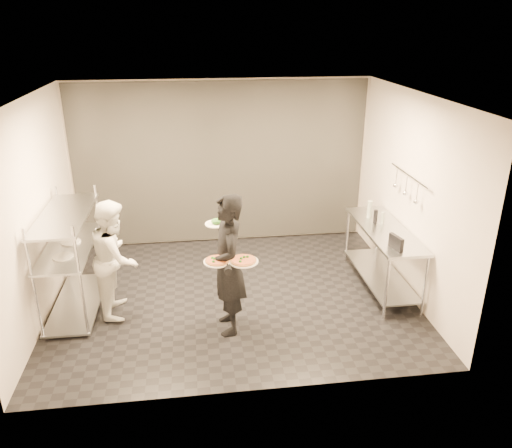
{
  "coord_description": "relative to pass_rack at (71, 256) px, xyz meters",
  "views": [
    {
      "loc": [
        -0.49,
        -6.22,
        3.68
      ],
      "look_at": [
        0.33,
        -0.02,
        1.1
      ],
      "focal_mm": 35.0,
      "sensor_mm": 36.0,
      "label": 1
    }
  ],
  "objects": [
    {
      "name": "pizza_plate_far",
      "position": [
        2.2,
        -0.98,
        0.27
      ],
      "size": [
        0.36,
        0.36,
        0.05
      ],
      "color": "silver",
      "rests_on": "waiter"
    },
    {
      "name": "bottle_clear",
      "position": [
        4.36,
        0.19,
        0.24
      ],
      "size": [
        0.05,
        0.05,
        0.18
      ],
      "primitive_type": "cylinder",
      "color": "gray",
      "rests_on": "prep_counter"
    },
    {
      "name": "waiter",
      "position": [
        2.03,
        -0.8,
        0.13
      ],
      "size": [
        0.48,
        0.69,
        1.8
      ],
      "primitive_type": "imported",
      "rotation": [
        0.0,
        0.0,
        -1.49
      ],
      "color": "black",
      "rests_on": "ground"
    },
    {
      "name": "salad_plate",
      "position": [
        1.92,
        -0.51,
        0.58
      ],
      "size": [
        0.28,
        0.28,
        0.07
      ],
      "color": "silver",
      "rests_on": "waiter"
    },
    {
      "name": "pizza_plate_near",
      "position": [
        1.89,
        -0.96,
        0.28
      ],
      "size": [
        0.33,
        0.33,
        0.05
      ],
      "color": "silver",
      "rests_on": "waiter"
    },
    {
      "name": "bottle_dark",
      "position": [
        4.25,
        0.21,
        0.25
      ],
      "size": [
        0.06,
        0.06,
        0.2
      ],
      "primitive_type": "cylinder",
      "color": "black",
      "rests_on": "prep_counter"
    },
    {
      "name": "chef",
      "position": [
        0.6,
        -0.17,
        0.02
      ],
      "size": [
        0.6,
        0.77,
        1.57
      ],
      "primitive_type": "imported",
      "rotation": [
        0.0,
        0.0,
        1.57
      ],
      "color": "silver",
      "rests_on": "ground"
    },
    {
      "name": "prep_counter",
      "position": [
        4.33,
        0.0,
        -0.14
      ],
      "size": [
        0.6,
        1.8,
        0.92
      ],
      "color": "silver",
      "rests_on": "ground"
    },
    {
      "name": "pos_monitor",
      "position": [
        4.21,
        -0.67,
        0.24
      ],
      "size": [
        0.11,
        0.26,
        0.18
      ],
      "primitive_type": "cube",
      "rotation": [
        0.0,
        0.0,
        0.24
      ],
      "color": "black",
      "rests_on": "prep_counter"
    },
    {
      "name": "bottle_green",
      "position": [
        4.25,
        0.46,
        0.28
      ],
      "size": [
        0.07,
        0.07,
        0.26
      ],
      "primitive_type": "cylinder",
      "color": "gray",
      "rests_on": "prep_counter"
    },
    {
      "name": "pass_rack",
      "position": [
        0.0,
        0.0,
        0.0
      ],
      "size": [
        0.6,
        1.6,
        1.5
      ],
      "color": "silver",
      "rests_on": "ground"
    },
    {
      "name": "utensil_rail",
      "position": [
        4.58,
        0.0,
        0.78
      ],
      "size": [
        0.07,
        1.2,
        0.31
      ],
      "color": "silver",
      "rests_on": "room_shell"
    },
    {
      "name": "room_shell",
      "position": [
        2.15,
        1.18,
        0.63
      ],
      "size": [
        5.0,
        4.0,
        2.8
      ],
      "color": "black",
      "rests_on": "ground"
    }
  ]
}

